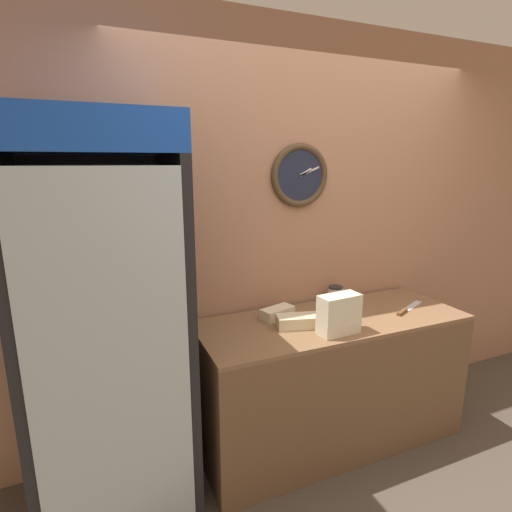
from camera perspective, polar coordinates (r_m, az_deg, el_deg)
wall_back at (r=2.78m, az=7.11°, el=3.32°), size 5.20×0.10×2.70m
prep_counter at (r=2.80m, az=10.55°, el=-16.94°), size 1.73×0.65×0.86m
beverage_cooler at (r=2.17m, az=-20.84°, el=-6.78°), size 0.77×0.65×2.05m
sandwich_stack_bottom at (r=2.39m, az=11.68°, el=-9.88°), size 0.25×0.13×0.08m
sandwich_stack_middle at (r=2.36m, az=11.77°, el=-8.15°), size 0.25×0.13×0.08m
sandwich_stack_top at (r=2.33m, az=11.86°, el=-6.38°), size 0.25×0.13×0.08m
sandwich_flat_left at (r=2.43m, az=6.03°, el=-9.26°), size 0.28×0.18×0.07m
sandwich_flat_right at (r=2.56m, az=3.09°, el=-8.10°), size 0.24×0.16×0.07m
chefs_knife at (r=2.87m, az=20.67°, el=-7.17°), size 0.34×0.19×0.02m
condiment_jar at (r=2.88m, az=11.25°, el=-5.40°), size 0.11×0.11×0.12m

